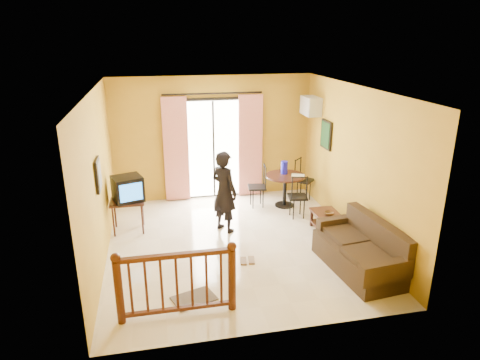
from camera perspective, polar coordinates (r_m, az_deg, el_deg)
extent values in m
plane|color=beige|center=(7.93, -0.76, -8.50)|extent=(5.00, 5.00, 0.00)
plane|color=white|center=(7.08, -0.86, 12.02)|extent=(5.00, 5.00, 0.00)
plane|color=#B78C23|center=(9.76, -3.62, 5.58)|extent=(4.50, 0.00, 4.50)
plane|color=#B78C23|center=(5.13, 4.56, -7.23)|extent=(4.50, 0.00, 4.50)
plane|color=#B78C23|center=(7.32, -18.36, 0.02)|extent=(0.00, 5.00, 5.00)
plane|color=#B78C23|center=(8.10, 15.03, 2.13)|extent=(0.00, 5.00, 5.00)
cube|color=black|center=(9.81, -3.57, 4.14)|extent=(1.34, 0.03, 2.34)
cube|color=white|center=(9.78, -3.54, 4.09)|extent=(1.20, 0.04, 2.20)
cube|color=black|center=(9.76, -3.53, 4.06)|extent=(0.04, 0.02, 2.20)
cube|color=beige|center=(9.64, -8.52, 4.00)|extent=(0.55, 0.08, 2.35)
cube|color=beige|center=(9.87, 1.40, 4.56)|extent=(0.55, 0.08, 2.35)
cylinder|color=black|center=(9.48, -3.66, 11.45)|extent=(2.20, 0.04, 0.04)
cube|color=black|center=(8.47, -14.82, -2.75)|extent=(0.64, 0.53, 0.04)
cylinder|color=black|center=(8.41, -16.51, -5.33)|extent=(0.04, 0.04, 0.62)
cylinder|color=black|center=(8.37, -12.89, -5.12)|extent=(0.04, 0.04, 0.62)
cylinder|color=black|center=(8.80, -16.32, -4.21)|extent=(0.04, 0.04, 0.62)
cylinder|color=black|center=(8.76, -12.86, -4.00)|extent=(0.04, 0.04, 0.62)
cube|color=black|center=(8.37, -14.76, -1.10)|extent=(0.64, 0.61, 0.47)
cube|color=#2780EB|center=(8.15, -14.31, -1.61)|extent=(0.41, 0.14, 0.34)
cube|color=black|center=(7.09, -18.41, 0.67)|extent=(0.04, 0.42, 0.52)
cube|color=#514D45|center=(7.08, -18.21, 0.68)|extent=(0.01, 0.34, 0.44)
cylinder|color=black|center=(9.40, 6.06, 0.54)|extent=(0.86, 0.86, 0.04)
cylinder|color=black|center=(9.52, 5.98, -1.46)|extent=(0.08, 0.08, 0.70)
cylinder|color=black|center=(9.64, 5.92, -3.32)|extent=(0.42, 0.42, 0.03)
cylinder|color=#1716D4|center=(9.46, 5.93, 1.68)|extent=(0.15, 0.15, 0.28)
cube|color=beige|center=(9.38, 7.74, 0.62)|extent=(0.33, 0.27, 0.02)
cube|color=silver|center=(9.61, 9.44, 9.71)|extent=(0.30, 0.60, 0.40)
cube|color=gray|center=(9.56, 8.59, 9.70)|extent=(0.02, 0.56, 0.36)
cube|color=black|center=(9.16, 11.42, 5.95)|extent=(0.04, 0.50, 0.60)
cube|color=black|center=(9.15, 11.28, 5.95)|extent=(0.01, 0.42, 0.52)
cube|color=black|center=(8.34, 11.74, -4.70)|extent=(0.48, 0.86, 0.04)
cube|color=black|center=(8.45, 11.63, -6.24)|extent=(0.44, 0.82, 0.03)
cube|color=black|center=(8.03, 11.46, -7.08)|extent=(0.05, 0.05, 0.36)
cube|color=black|center=(8.18, 13.94, -6.77)|extent=(0.05, 0.05, 0.36)
cube|color=black|center=(8.67, 9.52, -4.94)|extent=(0.05, 0.05, 0.36)
cube|color=black|center=(8.81, 11.84, -4.70)|extent=(0.05, 0.05, 0.36)
imported|color=brown|center=(8.32, 11.77, -4.41)|extent=(0.20, 0.20, 0.06)
cube|color=#332313|center=(7.30, 15.51, -10.03)|extent=(1.00, 1.72, 0.41)
cube|color=#332313|center=(7.27, 17.94, -7.19)|extent=(0.37, 1.65, 0.56)
cube|color=#332313|center=(6.59, 18.84, -11.50)|extent=(0.83, 0.25, 0.31)
cube|color=#332313|center=(7.83, 13.04, -5.88)|extent=(0.83, 0.25, 0.31)
cube|color=#332313|center=(6.89, 16.64, -9.74)|extent=(0.64, 0.73, 0.10)
cube|color=#332313|center=(7.45, 14.08, -7.22)|extent=(0.64, 0.73, 0.10)
imported|color=black|center=(8.15, -2.11, -1.57)|extent=(0.66, 0.70, 1.60)
cylinder|color=#471E0F|center=(5.97, -15.83, -14.25)|extent=(0.11, 0.11, 0.92)
cylinder|color=#471E0F|center=(6.01, -1.07, -13.16)|extent=(0.11, 0.11, 0.92)
sphere|color=#471E0F|center=(5.71, -16.29, -9.95)|extent=(0.13, 0.13, 0.13)
sphere|color=#471E0F|center=(5.76, -1.10, -8.86)|extent=(0.13, 0.13, 0.13)
cube|color=#471E0F|center=(5.71, -8.63, -9.93)|extent=(1.55, 0.08, 0.06)
cube|color=#471E0F|center=(6.14, -8.24, -16.64)|extent=(1.55, 0.06, 0.05)
cube|color=#564D45|center=(6.48, -6.15, -15.42)|extent=(0.70, 0.57, 0.02)
cube|color=brown|center=(7.35, 0.46, -10.75)|extent=(0.14, 0.26, 0.03)
cube|color=brown|center=(7.37, 1.54, -10.64)|extent=(0.14, 0.26, 0.03)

